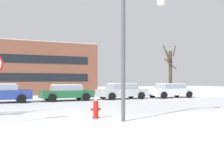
{
  "coord_description": "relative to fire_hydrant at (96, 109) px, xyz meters",
  "views": [
    {
      "loc": [
        -2.8,
        -12.1,
        1.59
      ],
      "look_at": [
        4.86,
        5.48,
        1.38
      ],
      "focal_mm": 43.08,
      "sensor_mm": 36.0,
      "label": 1
    }
  ],
  "objects": [
    {
      "name": "parked_car_silver",
      "position": [
        6.36,
        10.65,
        0.31
      ],
      "size": [
        4.38,
        2.19,
        1.4
      ],
      "color": "silver",
      "rests_on": "ground"
    },
    {
      "name": "fire_hydrant",
      "position": [
        0.0,
        0.0,
        0.0
      ],
      "size": [
        0.44,
        0.3,
        0.83
      ],
      "color": "red",
      "rests_on": "ground"
    },
    {
      "name": "tree_far_left",
      "position": [
        13.78,
        13.83,
        2.37
      ],
      "size": [
        1.59,
        1.58,
        5.6
      ],
      "color": "#423326",
      "rests_on": "ground"
    },
    {
      "name": "parked_car_green",
      "position": [
        1.34,
        10.6,
        0.28
      ],
      "size": [
        4.19,
        2.21,
        1.33
      ],
      "color": "#1E6038",
      "rests_on": "ground"
    },
    {
      "name": "street_lamp",
      "position": [
        1.08,
        -1.27,
        2.84
      ],
      "size": [
        2.02,
        0.36,
        5.22
      ],
      "color": "#4C4F54",
      "rests_on": "ground"
    },
    {
      "name": "road_surface",
      "position": [
        -1.14,
        4.8,
        -0.41
      ],
      "size": [
        80.0,
        8.94,
        0.0
      ],
      "color": "silver",
      "rests_on": "ground"
    },
    {
      "name": "building_far_left",
      "position": [
        1.03,
        25.3,
        2.65
      ],
      "size": [
        12.86,
        11.1,
        6.13
      ],
      "color": "brown",
      "rests_on": "ground"
    },
    {
      "name": "parked_car_white",
      "position": [
        11.38,
        10.4,
        0.3
      ],
      "size": [
        4.47,
        2.13,
        1.37
      ],
      "color": "white",
      "rests_on": "ground"
    },
    {
      "name": "ground_plane",
      "position": [
        -1.14,
        1.32,
        -0.41
      ],
      "size": [
        120.0,
        120.0,
        0.0
      ],
      "primitive_type": "plane",
      "color": "white"
    }
  ]
}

